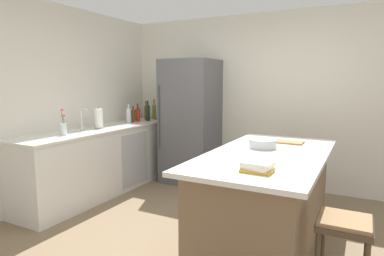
{
  "coord_description": "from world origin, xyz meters",
  "views": [
    {
      "loc": [
        1.23,
        -2.75,
        1.59
      ],
      "look_at": [
        -0.73,
        0.97,
        1.0
      ],
      "focal_mm": 31.01,
      "sensor_mm": 36.0,
      "label": 1
    }
  ],
  "objects_px": {
    "flower_vase": "(64,127)",
    "cutting_board": "(289,142)",
    "kitchen_island": "(266,198)",
    "paper_towel_roll": "(99,119)",
    "cookbook_stack": "(257,167)",
    "bar_stool": "(344,234)",
    "olive_oil_bottle": "(154,112)",
    "refrigerator": "(190,122)",
    "mixing_bowl": "(263,144)",
    "sink_faucet": "(82,119)",
    "hot_sauce_bottle": "(139,116)",
    "syrup_bottle": "(133,116)",
    "wine_bottle": "(148,113)",
    "vinegar_bottle": "(146,112)",
    "whiskey_bottle": "(138,114)",
    "soda_bottle": "(129,115)"
  },
  "relations": [
    {
      "from": "vinegar_bottle",
      "to": "flower_vase",
      "type": "bearing_deg",
      "value": -87.19
    },
    {
      "from": "bar_stool",
      "to": "whiskey_bottle",
      "type": "height_order",
      "value": "whiskey_bottle"
    },
    {
      "from": "kitchen_island",
      "to": "cookbook_stack",
      "type": "relative_size",
      "value": 9.01
    },
    {
      "from": "cookbook_stack",
      "to": "kitchen_island",
      "type": "bearing_deg",
      "value": 98.61
    },
    {
      "from": "paper_towel_roll",
      "to": "syrup_bottle",
      "type": "relative_size",
      "value": 1.23
    },
    {
      "from": "mixing_bowl",
      "to": "olive_oil_bottle",
      "type": "bearing_deg",
      "value": 147.73
    },
    {
      "from": "vinegar_bottle",
      "to": "sink_faucet",
      "type": "bearing_deg",
      "value": -90.32
    },
    {
      "from": "refrigerator",
      "to": "kitchen_island",
      "type": "bearing_deg",
      "value": -42.53
    },
    {
      "from": "kitchen_island",
      "to": "cutting_board",
      "type": "distance_m",
      "value": 0.77
    },
    {
      "from": "kitchen_island",
      "to": "vinegar_bottle",
      "type": "height_order",
      "value": "vinegar_bottle"
    },
    {
      "from": "soda_bottle",
      "to": "cookbook_stack",
      "type": "relative_size",
      "value": 1.38
    },
    {
      "from": "flower_vase",
      "to": "cutting_board",
      "type": "distance_m",
      "value": 2.68
    },
    {
      "from": "syrup_bottle",
      "to": "cookbook_stack",
      "type": "distance_m",
      "value": 3.23
    },
    {
      "from": "paper_towel_roll",
      "to": "cutting_board",
      "type": "xyz_separation_m",
      "value": [
        2.58,
        0.22,
        -0.15
      ]
    },
    {
      "from": "wine_bottle",
      "to": "mixing_bowl",
      "type": "xyz_separation_m",
      "value": [
        2.33,
        -1.27,
        -0.11
      ]
    },
    {
      "from": "wine_bottle",
      "to": "cutting_board",
      "type": "relative_size",
      "value": 1.07
    },
    {
      "from": "refrigerator",
      "to": "hot_sauce_bottle",
      "type": "height_order",
      "value": "refrigerator"
    },
    {
      "from": "refrigerator",
      "to": "cookbook_stack",
      "type": "distance_m",
      "value": 2.81
    },
    {
      "from": "kitchen_island",
      "to": "wine_bottle",
      "type": "distance_m",
      "value": 2.9
    },
    {
      "from": "kitchen_island",
      "to": "cutting_board",
      "type": "xyz_separation_m",
      "value": [
        0.07,
        0.61,
        0.46
      ]
    },
    {
      "from": "wine_bottle",
      "to": "cutting_board",
      "type": "bearing_deg",
      "value": -18.76
    },
    {
      "from": "mixing_bowl",
      "to": "whiskey_bottle",
      "type": "bearing_deg",
      "value": 154.42
    },
    {
      "from": "cutting_board",
      "to": "paper_towel_roll",
      "type": "bearing_deg",
      "value": -175.1
    },
    {
      "from": "sink_faucet",
      "to": "hot_sauce_bottle",
      "type": "bearing_deg",
      "value": 86.48
    },
    {
      "from": "flower_vase",
      "to": "cutting_board",
      "type": "xyz_separation_m",
      "value": [
        2.52,
        0.88,
        -0.12
      ]
    },
    {
      "from": "bar_stool",
      "to": "syrup_bottle",
      "type": "bearing_deg",
      "value": 150.52
    },
    {
      "from": "refrigerator",
      "to": "wine_bottle",
      "type": "xyz_separation_m",
      "value": [
        -0.79,
        -0.04,
        0.11
      ]
    },
    {
      "from": "olive_oil_bottle",
      "to": "mixing_bowl",
      "type": "bearing_deg",
      "value": -32.27
    },
    {
      "from": "cutting_board",
      "to": "sink_faucet",
      "type": "bearing_deg",
      "value": -169.62
    },
    {
      "from": "sink_faucet",
      "to": "cutting_board",
      "type": "relative_size",
      "value": 0.97
    },
    {
      "from": "refrigerator",
      "to": "hot_sauce_bottle",
      "type": "distance_m",
      "value": 0.87
    },
    {
      "from": "bar_stool",
      "to": "olive_oil_bottle",
      "type": "relative_size",
      "value": 1.9
    },
    {
      "from": "kitchen_island",
      "to": "wine_bottle",
      "type": "relative_size",
      "value": 6.28
    },
    {
      "from": "refrigerator",
      "to": "mixing_bowl",
      "type": "bearing_deg",
      "value": -40.55
    },
    {
      "from": "wine_bottle",
      "to": "hot_sauce_bottle",
      "type": "xyz_separation_m",
      "value": [
        -0.05,
        -0.18,
        -0.05
      ]
    },
    {
      "from": "bar_stool",
      "to": "hot_sauce_bottle",
      "type": "height_order",
      "value": "hot_sauce_bottle"
    },
    {
      "from": "sink_faucet",
      "to": "flower_vase",
      "type": "xyz_separation_m",
      "value": [
        0.1,
        -0.4,
        -0.05
      ]
    },
    {
      "from": "kitchen_island",
      "to": "syrup_bottle",
      "type": "height_order",
      "value": "syrup_bottle"
    },
    {
      "from": "kitchen_island",
      "to": "flower_vase",
      "type": "relative_size",
      "value": 6.29
    },
    {
      "from": "kitchen_island",
      "to": "paper_towel_roll",
      "type": "bearing_deg",
      "value": 171.1
    },
    {
      "from": "mixing_bowl",
      "to": "cutting_board",
      "type": "bearing_deg",
      "value": 67.24
    },
    {
      "from": "soda_bottle",
      "to": "cutting_board",
      "type": "xyz_separation_m",
      "value": [
        2.61,
        -0.49,
        -0.14
      ]
    },
    {
      "from": "soda_bottle",
      "to": "syrup_bottle",
      "type": "bearing_deg",
      "value": 75.56
    },
    {
      "from": "syrup_bottle",
      "to": "sink_faucet",
      "type": "bearing_deg",
      "value": -91.72
    },
    {
      "from": "olive_oil_bottle",
      "to": "bar_stool",
      "type": "bearing_deg",
      "value": -36.18
    },
    {
      "from": "paper_towel_roll",
      "to": "hot_sauce_bottle",
      "type": "bearing_deg",
      "value": 88.49
    },
    {
      "from": "flower_vase",
      "to": "sink_faucet",
      "type": "bearing_deg",
      "value": 103.69
    },
    {
      "from": "whiskey_bottle",
      "to": "soda_bottle",
      "type": "bearing_deg",
      "value": -83.7
    },
    {
      "from": "wine_bottle",
      "to": "cutting_board",
      "type": "height_order",
      "value": "wine_bottle"
    },
    {
      "from": "vinegar_bottle",
      "to": "whiskey_bottle",
      "type": "bearing_deg",
      "value": -97.99
    }
  ]
}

